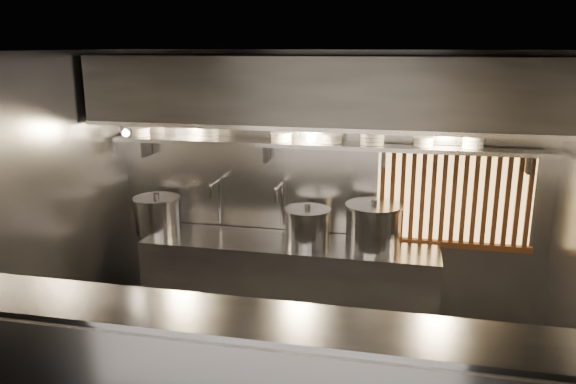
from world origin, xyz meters
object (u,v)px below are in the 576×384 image
at_px(stock_pot_mid, 307,225).
at_px(stock_pot_right, 373,226).
at_px(heat_lamp, 124,127).
at_px(stock_pot_left, 157,214).
at_px(pendant_bulb, 311,138).

distance_m(stock_pot_mid, stock_pot_right, 0.66).
bearing_deg(heat_lamp, stock_pot_mid, 9.86).
relative_size(stock_pot_left, stock_pot_mid, 1.10).
height_order(heat_lamp, pendant_bulb, heat_lamp).
xyz_separation_m(heat_lamp, pendant_bulb, (1.80, 0.35, -0.11)).
bearing_deg(stock_pot_left, stock_pot_mid, 0.06).
bearing_deg(stock_pot_left, pendant_bulb, 1.48).
distance_m(pendant_bulb, stock_pot_right, 1.05).
height_order(pendant_bulb, stock_pot_right, pendant_bulb).
relative_size(heat_lamp, stock_pot_left, 0.57).
relative_size(stock_pot_mid, stock_pot_right, 0.77).
height_order(heat_lamp, stock_pot_mid, heat_lamp).
relative_size(pendant_bulb, stock_pot_right, 0.26).
bearing_deg(stock_pot_left, heat_lamp, -115.72).
bearing_deg(heat_lamp, stock_pot_right, 6.58).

